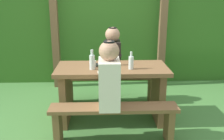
{
  "coord_description": "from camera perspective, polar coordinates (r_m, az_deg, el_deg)",
  "views": [
    {
      "loc": [
        -0.11,
        -3.09,
        1.62
      ],
      "look_at": [
        0.0,
        0.0,
        0.69
      ],
      "focal_mm": 40.99,
      "sensor_mm": 36.0,
      "label": 1
    }
  ],
  "objects": [
    {
      "name": "bench_near",
      "position": [
        2.86,
        0.41,
        -10.39
      ],
      "size": [
        1.4,
        0.24,
        0.44
      ],
      "color": "brown",
      "rests_on": "ground_plane"
    },
    {
      "name": "pergola_post_right",
      "position": [
        4.57,
        11.29,
        9.78
      ],
      "size": [
        0.12,
        0.12,
        2.19
      ],
      "primitive_type": "cube",
      "color": "brown",
      "rests_on": "ground_plane"
    },
    {
      "name": "bench_far",
      "position": [
        3.86,
        -0.3,
        -2.98
      ],
      "size": [
        1.4,
        0.24,
        0.44
      ],
      "color": "brown",
      "rests_on": "ground_plane"
    },
    {
      "name": "pergola_post_left",
      "position": [
        4.52,
        -12.68,
        9.63
      ],
      "size": [
        0.12,
        0.12,
        2.19
      ],
      "primitive_type": "cube",
      "color": "brown",
      "rests_on": "ground_plane"
    },
    {
      "name": "hedge_backdrop",
      "position": [
        5.16,
        -0.82,
        7.89
      ],
      "size": [
        6.4,
        0.93,
        1.66
      ],
      "primitive_type": "cube",
      "color": "#326620",
      "rests_on": "ground_plane"
    },
    {
      "name": "bottle_left",
      "position": [
        3.26,
        0.48,
        2.52
      ],
      "size": [
        0.06,
        0.06,
        0.21
      ],
      "color": "silver",
      "rests_on": "picnic_table"
    },
    {
      "name": "bottle_center",
      "position": [
        3.09,
        -4.46,
        1.91
      ],
      "size": [
        0.07,
        0.07,
        0.24
      ],
      "color": "silver",
      "rests_on": "picnic_table"
    },
    {
      "name": "drinking_glass",
      "position": [
        3.2,
        -4.3,
        1.37
      ],
      "size": [
        0.08,
        0.08,
        0.08
      ],
      "primitive_type": "cylinder",
      "color": "silver",
      "rests_on": "picnic_table"
    },
    {
      "name": "person_black_coat",
      "position": [
        3.73,
        0.13,
        3.63
      ],
      "size": [
        0.25,
        0.35,
        0.72
      ],
      "color": "black",
      "rests_on": "bench_far"
    },
    {
      "name": "person_white_shirt",
      "position": [
        2.68,
        -0.63,
        -1.64
      ],
      "size": [
        0.25,
        0.35,
        0.72
      ],
      "color": "silver",
      "rests_on": "bench_near"
    },
    {
      "name": "cell_phone",
      "position": [
        3.29,
        -3.47,
        1.16
      ],
      "size": [
        0.1,
        0.15,
        0.01
      ],
      "primitive_type": "cube",
      "rotation": [
        0.0,
        0.0,
        -0.25
      ],
      "color": "black",
      "rests_on": "picnic_table"
    },
    {
      "name": "bottle_right",
      "position": [
        3.1,
        4.28,
        1.74
      ],
      "size": [
        0.06,
        0.06,
        0.22
      ],
      "color": "silver",
      "rests_on": "picnic_table"
    },
    {
      "name": "picnic_table",
      "position": [
        3.29,
        0.0,
        -3.2
      ],
      "size": [
        1.4,
        0.64,
        0.73
      ],
      "color": "brown",
      "rests_on": "ground_plane"
    },
    {
      "name": "ground_plane",
      "position": [
        3.49,
        0.0,
        -10.95
      ],
      "size": [
        12.0,
        12.0,
        0.0
      ],
      "primitive_type": "plane",
      "color": "#457B39"
    }
  ]
}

